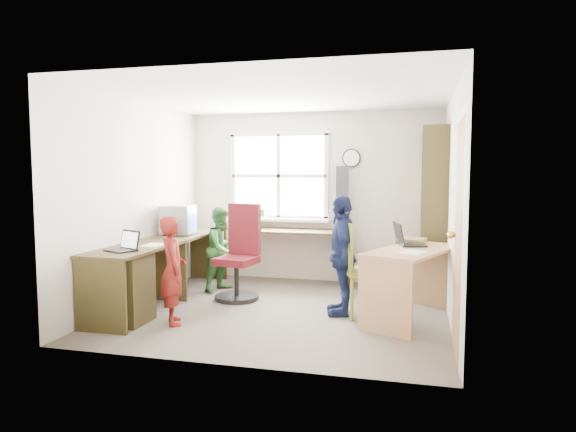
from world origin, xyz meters
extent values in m
cube|color=#4B443B|center=(0.00, 0.00, -0.01)|extent=(3.60, 3.40, 0.02)
cube|color=white|center=(0.00, 0.00, 2.41)|extent=(3.60, 3.40, 0.02)
cube|color=beige|center=(0.00, 1.71, 1.20)|extent=(3.60, 0.02, 2.40)
cube|color=beige|center=(0.00, -1.71, 1.20)|extent=(3.60, 0.02, 2.40)
cube|color=beige|center=(-1.81, 0.00, 1.20)|extent=(0.02, 3.40, 2.40)
cube|color=beige|center=(1.81, 0.00, 1.20)|extent=(0.02, 3.40, 2.40)
cube|color=white|center=(-0.50, 1.69, 1.50)|extent=(1.40, 0.01, 1.20)
cube|color=white|center=(-0.50, 1.68, 1.50)|extent=(1.48, 0.04, 1.28)
cube|color=#A37546|center=(1.79, -1.05, 1.00)|extent=(0.02, 0.82, 2.00)
sphere|color=gold|center=(1.75, -0.72, 1.00)|extent=(0.07, 0.07, 0.07)
cylinder|color=black|center=(0.55, 1.68, 1.75)|extent=(0.26, 0.03, 0.26)
cylinder|color=white|center=(0.55, 1.66, 1.75)|extent=(0.22, 0.01, 0.22)
cube|color=#3C3218|center=(-1.50, 0.10, 0.73)|extent=(0.60, 2.70, 0.03)
cube|color=#3C3218|center=(-0.25, 1.42, 0.73)|extent=(1.65, 0.56, 0.03)
cube|color=#3C3218|center=(-1.50, 0.10, 0.36)|extent=(0.56, 0.03, 0.72)
cube|color=#3C3218|center=(-1.50, -1.22, 0.36)|extent=(0.56, 0.03, 0.72)
cube|color=#3C3218|center=(-1.50, 1.42, 0.36)|extent=(0.56, 0.03, 0.72)
cube|color=#3C3218|center=(0.55, 1.42, 0.36)|extent=(0.03, 0.52, 0.72)
cube|color=#3C3218|center=(-1.50, -0.85, 0.36)|extent=(0.54, 0.45, 0.72)
cube|color=tan|center=(1.42, -0.02, 0.74)|extent=(1.07, 1.45, 0.03)
cube|color=tan|center=(1.17, -0.61, 0.36)|extent=(0.53, 0.25, 0.73)
cube|color=tan|center=(1.67, 0.56, 0.36)|extent=(0.53, 0.25, 0.73)
cube|color=#3C3218|center=(1.65, 0.68, 1.05)|extent=(0.30, 0.02, 2.10)
cube|color=#3C3218|center=(1.65, 1.68, 1.05)|extent=(0.30, 0.02, 2.10)
cube|color=#3C3218|center=(1.65, 1.18, 2.09)|extent=(0.30, 1.00, 0.02)
cube|color=#3C3218|center=(1.65, 1.18, 0.06)|extent=(0.30, 1.00, 0.02)
cube|color=#3C3218|center=(1.65, 1.18, 0.42)|extent=(0.30, 1.00, 0.02)
cube|color=#3C3218|center=(1.65, 1.18, 0.80)|extent=(0.30, 1.00, 0.02)
cube|color=#3C3218|center=(1.65, 1.18, 1.18)|extent=(0.30, 1.00, 0.02)
cube|color=#3C3218|center=(1.65, 1.18, 1.56)|extent=(0.30, 1.00, 0.02)
cube|color=#3C3218|center=(1.65, 1.18, 1.94)|extent=(0.30, 1.00, 0.02)
cube|color=#AD1D18|center=(1.65, 0.88, 0.21)|extent=(0.25, 0.28, 0.27)
cube|color=#184A94|center=(1.65, 1.20, 0.21)|extent=(0.25, 0.30, 0.29)
cube|color=#1D7C31|center=(1.65, 1.50, 0.22)|extent=(0.25, 0.26, 0.30)
cube|color=gold|center=(1.65, 0.88, 0.58)|extent=(0.25, 0.28, 0.30)
cube|color=#6F317C|center=(1.65, 1.20, 0.59)|extent=(0.25, 0.30, 0.32)
cube|color=orange|center=(1.65, 1.50, 0.57)|extent=(0.25, 0.26, 0.29)
cube|color=#252525|center=(1.65, 0.88, 0.97)|extent=(0.25, 0.28, 0.32)
cube|color=beige|center=(1.65, 1.20, 0.95)|extent=(0.25, 0.30, 0.29)
cube|color=#AD1D18|center=(1.65, 1.50, 0.96)|extent=(0.25, 0.26, 0.30)
cube|color=#184A94|center=(1.65, 0.88, 1.33)|extent=(0.25, 0.28, 0.29)
cube|color=#1D7C31|center=(1.65, 1.20, 1.34)|extent=(0.25, 0.30, 0.30)
cube|color=gold|center=(1.65, 1.50, 1.35)|extent=(0.25, 0.26, 0.32)
cube|color=#6F317C|center=(1.65, 0.88, 1.72)|extent=(0.25, 0.28, 0.30)
cube|color=orange|center=(1.65, 1.20, 1.73)|extent=(0.25, 0.30, 0.32)
cube|color=#252525|center=(1.65, 1.50, 1.71)|extent=(0.25, 0.26, 0.29)
cylinder|color=black|center=(-0.67, 0.34, 0.03)|extent=(0.62, 0.62, 0.05)
cylinder|color=black|center=(-0.67, 0.34, 0.25)|extent=(0.07, 0.07, 0.40)
cube|color=#540F15|center=(-0.67, 0.34, 0.48)|extent=(0.51, 0.51, 0.09)
cube|color=#540F15|center=(-0.64, 0.55, 0.85)|extent=(0.43, 0.15, 0.64)
cylinder|color=olive|center=(0.80, -0.20, 0.24)|extent=(0.05, 0.05, 0.47)
cylinder|color=olive|center=(1.16, -0.07, 0.24)|extent=(0.05, 0.05, 0.47)
cylinder|color=olive|center=(0.67, 0.16, 0.24)|extent=(0.05, 0.05, 0.47)
cylinder|color=olive|center=(1.03, 0.29, 0.24)|extent=(0.05, 0.05, 0.47)
cube|color=olive|center=(0.92, 0.04, 0.48)|extent=(0.57, 0.57, 0.04)
cube|color=olive|center=(0.73, -0.02, 0.76)|extent=(0.17, 0.41, 0.53)
cube|color=gray|center=(-1.54, 0.55, 0.76)|extent=(0.30, 0.24, 0.02)
cube|color=gray|center=(-1.54, 0.55, 0.95)|extent=(0.41, 0.37, 0.36)
cube|color=#3F72F2|center=(-1.34, 0.56, 0.95)|extent=(0.03, 0.30, 0.26)
cube|color=black|center=(-1.49, -0.86, 0.76)|extent=(0.36, 0.32, 0.02)
cube|color=black|center=(-1.44, -0.76, 0.86)|extent=(0.29, 0.17, 0.20)
cube|color=white|center=(-1.44, -0.77, 0.86)|extent=(0.25, 0.14, 0.16)
cube|color=black|center=(1.39, 0.25, 0.77)|extent=(0.35, 0.42, 0.02)
cube|color=black|center=(1.26, 0.21, 0.89)|extent=(0.16, 0.37, 0.24)
cube|color=#3F72F2|center=(1.27, 0.22, 0.89)|extent=(0.12, 0.32, 0.19)
cube|color=black|center=(-1.47, 0.24, 0.84)|extent=(0.11, 0.11, 0.19)
cube|color=black|center=(-1.49, 0.77, 0.85)|extent=(0.12, 0.12, 0.19)
cube|color=black|center=(0.44, 1.53, 1.19)|extent=(0.21, 0.20, 0.89)
cube|color=red|center=(1.40, 0.40, 0.79)|extent=(0.35, 0.35, 0.06)
cube|color=beige|center=(-1.38, -0.39, 0.75)|extent=(0.21, 0.30, 0.00)
cube|color=beige|center=(1.42, -0.27, 0.76)|extent=(0.31, 0.36, 0.00)
imported|color=#286631|center=(-0.73, 1.51, 0.89)|extent=(0.18, 0.16, 0.28)
imported|color=maroon|center=(-0.96, -0.76, 0.56)|extent=(0.44, 0.49, 1.12)
imported|color=#2D6729|center=(-1.02, 0.77, 0.55)|extent=(0.58, 0.65, 1.10)
imported|color=#151D44|center=(0.66, 0.02, 0.65)|extent=(0.47, 0.82, 1.31)
camera|label=1|loc=(1.45, -5.49, 1.57)|focal=32.00mm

